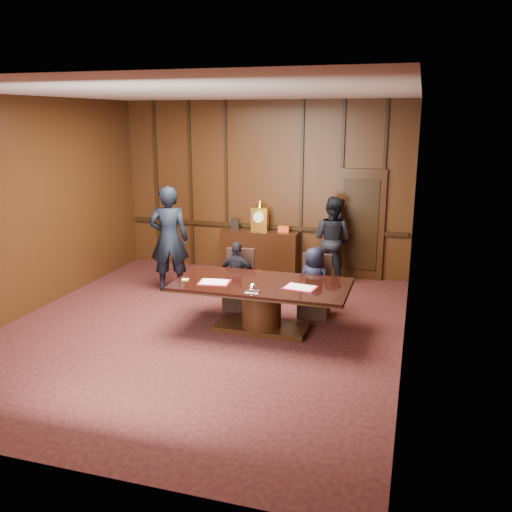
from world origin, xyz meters
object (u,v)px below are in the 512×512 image
(sideboard, at_px, (260,250))
(conference_table, at_px, (262,298))
(signatory_right, at_px, (314,282))
(witness_right, at_px, (332,240))
(signatory_left, at_px, (238,276))
(witness_left, at_px, (169,239))

(sideboard, xyz_separation_m, conference_table, (0.90, -2.99, 0.02))
(signatory_right, distance_m, witness_right, 2.05)
(signatory_left, xyz_separation_m, witness_right, (1.27, 2.03, 0.27))
(witness_right, bearing_deg, witness_left, 49.24)
(conference_table, distance_m, signatory_right, 1.03)
(signatory_left, distance_m, witness_right, 2.41)
(witness_right, bearing_deg, conference_table, 100.29)
(sideboard, bearing_deg, conference_table, -73.29)
(sideboard, relative_size, witness_right, 0.95)
(sideboard, height_order, witness_left, witness_left)
(signatory_right, height_order, witness_left, witness_left)
(conference_table, distance_m, witness_right, 2.92)
(conference_table, distance_m, signatory_left, 1.03)
(conference_table, bearing_deg, witness_right, 77.66)
(witness_left, bearing_deg, conference_table, 125.90)
(conference_table, height_order, signatory_left, signatory_left)
(sideboard, distance_m, signatory_left, 2.21)
(signatory_left, height_order, witness_left, witness_left)
(witness_left, bearing_deg, signatory_right, 146.54)
(sideboard, height_order, conference_table, sideboard)
(signatory_right, relative_size, witness_left, 0.59)
(conference_table, relative_size, witness_left, 1.33)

